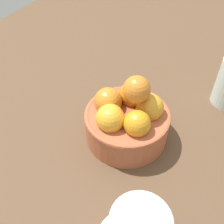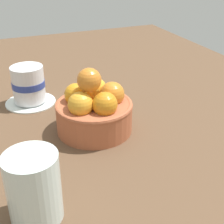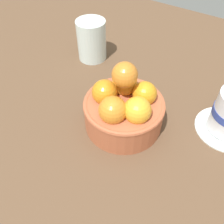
% 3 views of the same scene
% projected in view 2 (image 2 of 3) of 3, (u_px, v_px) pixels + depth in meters
% --- Properties ---
extents(ground_plane, '(1.56, 1.12, 0.05)m').
position_uv_depth(ground_plane, '(95.00, 140.00, 0.66)').
color(ground_plane, brown).
extents(terracotta_bowl, '(0.15, 0.15, 0.13)m').
position_uv_depth(terracotta_bowl, '(94.00, 109.00, 0.63)').
color(terracotta_bowl, '#AD5938').
rests_on(terracotta_bowl, ground_plane).
extents(coffee_cup, '(0.11, 0.11, 0.09)m').
position_uv_depth(coffee_cup, '(29.00, 86.00, 0.74)').
color(coffee_cup, white).
rests_on(coffee_cup, ground_plane).
extents(water_glass, '(0.07, 0.07, 0.10)m').
position_uv_depth(water_glass, '(34.00, 187.00, 0.42)').
color(water_glass, silver).
rests_on(water_glass, ground_plane).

